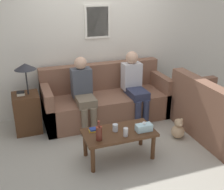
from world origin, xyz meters
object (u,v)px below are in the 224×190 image
at_px(drinking_glass, 115,128).
at_px(person_left, 83,90).
at_px(couch_side, 216,116).
at_px(teddy_bear, 178,129).
at_px(wine_bottle, 99,133).
at_px(person_right, 134,83).
at_px(coffee_table, 119,135).
at_px(couch_main, 106,100).

relative_size(drinking_glass, person_left, 0.09).
distance_m(couch_side, teddy_bear, 0.66).
bearing_deg(wine_bottle, drinking_glass, 27.96).
bearing_deg(couch_side, person_right, 42.89).
bearing_deg(couch_side, coffee_table, 92.50).
distance_m(couch_side, wine_bottle, 2.07).
distance_m(couch_side, coffee_table, 1.72).
relative_size(person_left, teddy_bear, 3.56).
relative_size(coffee_table, wine_bottle, 3.60).
xyz_separation_m(couch_main, person_right, (0.49, -0.17, 0.34)).
xyz_separation_m(coffee_table, drinking_glass, (-0.04, 0.03, 0.12)).
bearing_deg(person_left, teddy_bear, -34.87).
relative_size(couch_main, couch_side, 1.45).
xyz_separation_m(person_right, teddy_bear, (0.37, -0.95, -0.53)).
bearing_deg(coffee_table, drinking_glass, 145.85).
bearing_deg(drinking_glass, person_left, 99.27).
bearing_deg(couch_main, teddy_bear, -52.50).
relative_size(drinking_glass, person_right, 0.09).
relative_size(couch_side, person_right, 1.29).
distance_m(drinking_glass, teddy_bear, 1.20).
height_order(couch_main, couch_side, same).
height_order(couch_side, person_left, person_left).
bearing_deg(teddy_bear, person_left, 145.13).
xyz_separation_m(drinking_glass, person_left, (-0.18, 1.08, 0.19)).
relative_size(coffee_table, teddy_bear, 2.96).
bearing_deg(drinking_glass, coffee_table, -34.15).
xyz_separation_m(couch_side, teddy_bear, (-0.62, 0.12, -0.19)).
bearing_deg(person_right, coffee_table, -122.71).
xyz_separation_m(couch_side, wine_bottle, (-2.05, -0.20, 0.19)).
bearing_deg(couch_main, couch_side, -39.93).
height_order(couch_main, person_right, person_right).
relative_size(couch_main, drinking_glass, 21.85).
bearing_deg(wine_bottle, couch_main, 68.32).
distance_m(couch_main, coffee_table, 1.33).
xyz_separation_m(couch_main, wine_bottle, (-0.57, -1.43, 0.20)).
height_order(couch_main, teddy_bear, couch_main).
bearing_deg(person_left, couch_side, -28.12).
distance_m(couch_side, drinking_glass, 1.77).
distance_m(coffee_table, drinking_glass, 0.13).
height_order(coffee_table, person_right, person_right).
distance_m(wine_bottle, person_right, 1.65).
bearing_deg(person_left, drinking_glass, -80.73).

